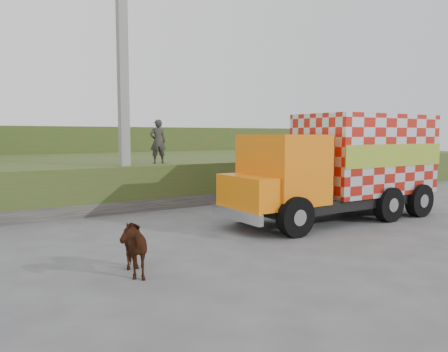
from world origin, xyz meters
TOP-DOWN VIEW (x-y plane):
  - ground at (0.00, 0.00)m, footprint 120.00×120.00m
  - embankment at (0.00, 10.00)m, footprint 40.00×12.00m
  - embankment_far at (0.00, 22.00)m, footprint 40.00×12.00m
  - retaining_strip at (-2.00, 4.20)m, footprint 16.00×0.50m
  - utility_pole at (-1.00, 4.60)m, footprint 1.20×0.30m
  - cargo_truck at (3.99, -0.36)m, footprint 7.04×2.51m
  - cow at (-3.36, -1.96)m, footprint 0.75×1.34m
  - pedestrian at (0.40, 5.03)m, footprint 0.65×0.50m

SIDE VIEW (x-z plane):
  - ground at x=0.00m, z-range 0.00..0.00m
  - retaining_strip at x=-2.00m, z-range 0.00..0.40m
  - cow at x=-3.36m, z-range 0.00..1.08m
  - embankment at x=0.00m, z-range 0.00..1.50m
  - embankment_far at x=0.00m, z-range 0.00..3.00m
  - cargo_truck at x=3.99m, z-range 0.05..3.18m
  - pedestrian at x=0.40m, z-range 1.50..3.07m
  - utility_pole at x=-1.00m, z-range 0.08..8.07m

